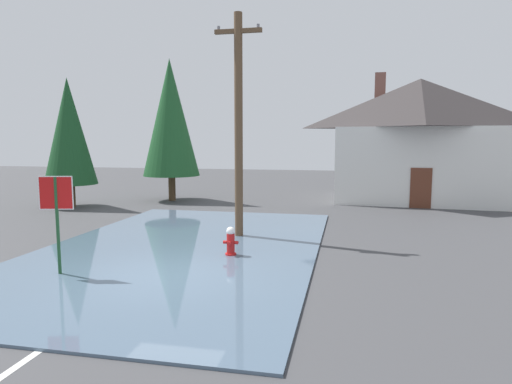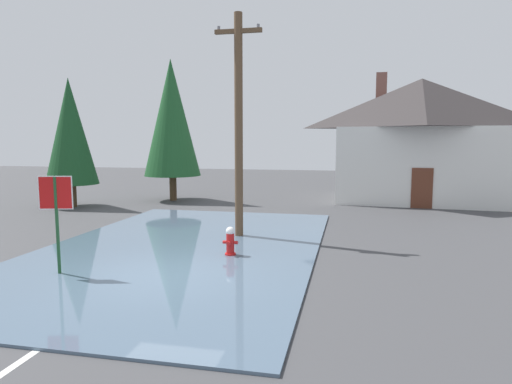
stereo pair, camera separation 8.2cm
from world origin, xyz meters
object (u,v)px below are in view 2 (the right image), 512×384
(fire_hydrant, at_px, (230,242))
(house, at_px, (420,138))
(pine_tree_mid_left, at_px, (172,118))
(pine_tree_tall_left, at_px, (70,132))
(stop_sign_near, at_px, (56,204))
(utility_pole, at_px, (239,123))

(fire_hydrant, distance_m, house, 15.63)
(house, bearing_deg, pine_tree_mid_left, -168.98)
(pine_tree_tall_left, bearing_deg, stop_sign_near, -57.26)
(stop_sign_near, height_order, house, house)
(stop_sign_near, height_order, utility_pole, utility_pole)
(stop_sign_near, distance_m, utility_pole, 6.54)
(fire_hydrant, distance_m, utility_pole, 4.39)
(fire_hydrant, distance_m, pine_tree_mid_left, 13.40)
(utility_pole, bearing_deg, house, 56.21)
(fire_hydrant, relative_size, pine_tree_tall_left, 0.14)
(fire_hydrant, distance_m, pine_tree_tall_left, 13.35)
(stop_sign_near, distance_m, pine_tree_tall_left, 12.48)
(fire_hydrant, xyz_separation_m, utility_pole, (-0.40, 2.61, 3.51))
(utility_pole, bearing_deg, pine_tree_mid_left, 125.18)
(pine_tree_mid_left, bearing_deg, fire_hydrant, -60.12)
(utility_pole, xyz_separation_m, house, (7.38, 11.04, -0.49))
(stop_sign_near, bearing_deg, house, 56.75)
(fire_hydrant, bearing_deg, pine_tree_tall_left, 143.22)
(house, distance_m, pine_tree_mid_left, 13.63)
(utility_pole, xyz_separation_m, pine_tree_tall_left, (-9.95, 5.13, -0.17))
(utility_pole, height_order, house, utility_pole)
(pine_tree_mid_left, bearing_deg, stop_sign_near, -78.98)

